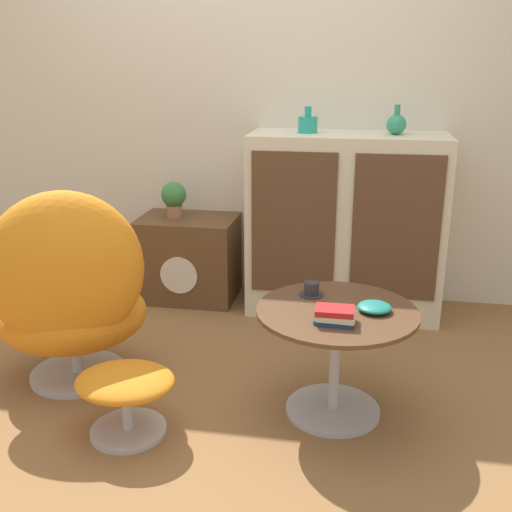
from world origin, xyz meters
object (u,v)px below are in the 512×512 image
object	(u,v)px
egg_chair	(69,294)
ottoman	(125,389)
sideboard	(345,225)
vase_leftmost	(308,124)
coffee_table	(336,343)
bowl	(375,307)
tv_console	(189,258)
vase_inner_left	(396,124)
teacup	(311,290)
book_stack	(335,315)
potted_plant	(174,197)

from	to	relation	value
egg_chair	ottoman	bearing A→B (deg)	-41.26
sideboard	vase_leftmost	world-z (taller)	vase_leftmost
vase_leftmost	egg_chair	bearing A→B (deg)	-130.27
egg_chair	coffee_table	size ratio (longest dim) A/B	1.43
coffee_table	bowl	xyz separation A→B (m)	(0.15, 0.01, 0.17)
sideboard	tv_console	size ratio (longest dim) A/B	1.86
vase_inner_left	sideboard	bearing A→B (deg)	-179.13
bowl	tv_console	bearing A→B (deg)	134.01
ottoman	vase_inner_left	distance (m)	2.02
vase_leftmost	vase_inner_left	xyz separation A→B (m)	(0.49, 0.00, 0.01)
ottoman	bowl	world-z (taller)	bowl
coffee_table	teacup	distance (m)	0.25
vase_inner_left	book_stack	world-z (taller)	vase_inner_left
tv_console	potted_plant	bearing A→B (deg)	179.40
vase_inner_left	book_stack	size ratio (longest dim) A/B	1.01
sideboard	ottoman	xyz separation A→B (m)	(-0.80, -1.46, -0.33)
tv_console	teacup	xyz separation A→B (m)	(0.87, -1.04, 0.24)
egg_chair	vase_leftmost	bearing A→B (deg)	49.73
sideboard	vase_inner_left	distance (m)	0.64
vase_leftmost	book_stack	xyz separation A→B (m)	(0.25, -1.30, -0.60)
tv_console	vase_inner_left	distance (m)	1.49
coffee_table	vase_inner_left	size ratio (longest dim) A/B	4.10
sideboard	teacup	world-z (taller)	sideboard
potted_plant	sideboard	bearing A→B (deg)	-1.33
coffee_table	book_stack	xyz separation A→B (m)	(-0.00, -0.13, 0.18)
book_stack	ottoman	bearing A→B (deg)	-168.23
egg_chair	book_stack	distance (m)	1.21
potted_plant	teacup	bearing A→B (deg)	-47.77
tv_console	ottoman	distance (m)	1.50
egg_chair	potted_plant	size ratio (longest dim) A/B	4.30
potted_plant	book_stack	world-z (taller)	potted_plant
vase_leftmost	bowl	size ratio (longest dim) A/B	1.07
coffee_table	book_stack	distance (m)	0.23
egg_chair	teacup	world-z (taller)	egg_chair
sideboard	book_stack	bearing A→B (deg)	-89.47
ottoman	potted_plant	size ratio (longest dim) A/B	1.82
tv_console	vase_leftmost	world-z (taller)	vase_leftmost
vase_inner_left	teacup	distance (m)	1.25
teacup	book_stack	xyz separation A→B (m)	(0.12, -0.27, 0.01)
ottoman	book_stack	bearing A→B (deg)	11.77
ottoman	tv_console	bearing A→B (deg)	96.63
sideboard	egg_chair	size ratio (longest dim) A/B	1.18
ottoman	teacup	world-z (taller)	teacup
vase_inner_left	bowl	bearing A→B (deg)	-94.45
vase_inner_left	tv_console	bearing A→B (deg)	179.08
potted_plant	bowl	bearing A→B (deg)	-44.03
coffee_table	bowl	bearing A→B (deg)	3.27
vase_inner_left	teacup	bearing A→B (deg)	-109.25
coffee_table	teacup	bearing A→B (deg)	130.30
bowl	vase_inner_left	bearing A→B (deg)	85.55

